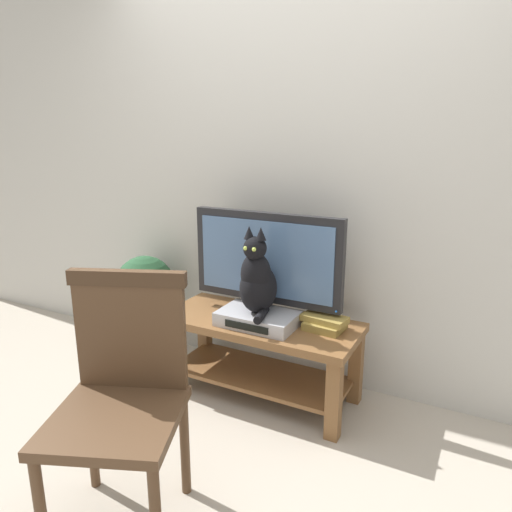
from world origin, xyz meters
TOP-DOWN VIEW (x-y plane):
  - ground_plane at (0.00, 0.00)m, footprint 12.00×12.00m
  - back_wall at (0.00, 0.88)m, footprint 7.00×0.12m
  - tv_stand at (-0.07, 0.47)m, footprint 1.12×0.48m
  - tv at (-0.07, 0.55)m, footprint 0.89×0.20m
  - media_box at (-0.05, 0.41)m, footprint 0.43×0.27m
  - cat at (-0.05, 0.40)m, footprint 0.20×0.28m
  - wooden_chair at (-0.15, -0.54)m, footprint 0.61×0.61m
  - book_stack at (0.29, 0.52)m, footprint 0.25×0.19m
  - potted_plant at (-0.98, 0.56)m, footprint 0.39×0.39m

SIDE VIEW (x-z plane):
  - ground_plane at x=0.00m, z-range 0.00..0.00m
  - tv_stand at x=-0.07m, z-range 0.09..0.56m
  - potted_plant at x=-0.98m, z-range 0.08..0.79m
  - book_stack at x=0.29m, z-range 0.47..0.54m
  - media_box at x=-0.05m, z-range 0.47..0.54m
  - wooden_chair at x=-0.15m, z-range 0.08..1.06m
  - cat at x=-0.05m, z-range 0.49..0.97m
  - tv at x=-0.07m, z-range 0.49..1.09m
  - back_wall at x=0.00m, z-range 0.00..2.80m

